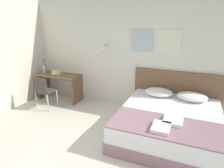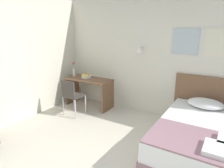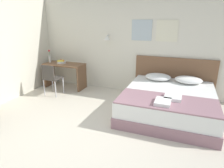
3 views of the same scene
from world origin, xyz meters
name	(u,v)px [view 1 (image 1 of 3)]	position (x,y,z in m)	size (l,w,h in m)	color
ground_plane	(73,167)	(0.00, 0.00, 0.00)	(24.00, 24.00, 0.00)	beige
wall_back	(128,55)	(0.01, 2.59, 1.33)	(5.97, 0.31, 2.65)	beige
bed	(169,124)	(1.25, 1.47, 0.26)	(1.88, 2.05, 0.53)	gray
headboard	(176,93)	(1.25, 2.53, 0.53)	(2.00, 0.06, 1.05)	brown
pillow_left	(159,92)	(0.89, 2.21, 0.60)	(0.63, 0.48, 0.16)	white
pillow_right	(192,97)	(1.61, 2.21, 0.60)	(0.63, 0.48, 0.16)	white
throw_blanket	(166,126)	(1.25, 0.88, 0.54)	(1.83, 0.82, 0.02)	gray
folded_towel_near_foot	(173,121)	(1.35, 1.02, 0.58)	(0.32, 0.32, 0.06)	white
folded_towel_mid_bed	(161,127)	(1.20, 0.73, 0.58)	(0.27, 0.36, 0.06)	white
desk	(59,82)	(-1.82, 2.18, 0.51)	(1.17, 0.55, 0.73)	brown
desk_chair	(43,90)	(-1.80, 1.50, 0.51)	(0.40, 0.40, 0.85)	#3D3833
fruit_bowl	(56,72)	(-1.93, 2.20, 0.77)	(0.25, 0.25, 0.11)	silver
flower_vase	(44,67)	(-2.31, 2.18, 0.88)	(0.06, 0.06, 0.38)	silver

